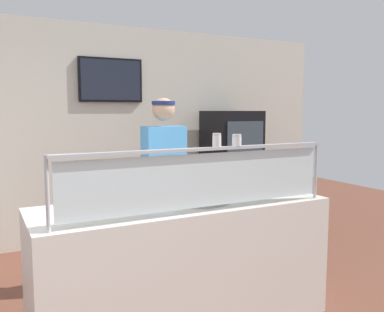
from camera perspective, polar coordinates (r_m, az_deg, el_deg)
name	(u,v)px	position (r m, az deg, el deg)	size (l,w,h in m)	color
ground_plane	(153,291)	(3.97, -5.38, -18.20)	(12.00, 12.00, 0.00)	brown
shop_rear_unit	(99,133)	(5.30, -12.76, 3.12)	(6.63, 0.13, 2.70)	beige
serving_counter	(183,263)	(3.27, -1.30, -14.66)	(2.23, 0.78, 0.95)	silver
sneeze_guard	(204,172)	(2.79, 1.65, -2.18)	(2.05, 0.06, 0.45)	#B2B5BC
pizza_tray	(198,199)	(3.18, 0.84, -6.00)	(0.50, 0.50, 0.04)	#9EA0A8
pizza_server	(205,196)	(3.18, 1.77, -5.59)	(0.07, 0.28, 0.01)	#ADAFB7
parmesan_shaker	(217,141)	(2.81, 3.46, 2.10)	(0.06, 0.06, 0.09)	white
pepper_flake_shaker	(237,141)	(2.90, 6.23, 2.10)	(0.07, 0.07, 0.08)	white
worker_figure	(165,179)	(3.85, -3.82, -3.24)	(0.41, 0.50, 1.76)	#23232D
drink_fridge	(231,171)	(5.63, 5.47, -2.09)	(0.65, 0.65, 1.64)	black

